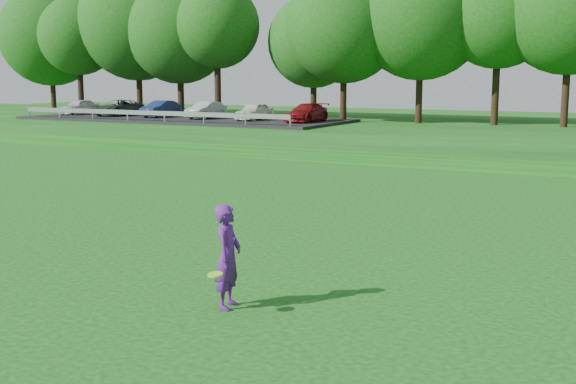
% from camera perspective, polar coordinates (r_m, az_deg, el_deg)
% --- Properties ---
extents(ground, '(140.00, 140.00, 0.00)m').
position_cam_1_polar(ground, '(12.72, -8.49, -8.38)').
color(ground, '#0D4711').
rests_on(ground, ground).
extents(berm, '(130.00, 30.00, 0.60)m').
position_cam_1_polar(berm, '(44.46, 18.49, 4.19)').
color(berm, '#0D4711').
rests_on(berm, ground).
extents(walking_path, '(130.00, 1.60, 0.04)m').
position_cam_1_polar(walking_path, '(30.83, 14.10, 1.85)').
color(walking_path, gray).
rests_on(walking_path, ground).
extents(treeline, '(104.00, 7.00, 15.00)m').
position_cam_1_polar(treeline, '(48.46, 19.79, 13.75)').
color(treeline, '#134510').
rests_on(treeline, berm).
extents(parking_lot, '(24.00, 9.00, 1.38)m').
position_cam_1_polar(parking_lot, '(52.88, -8.44, 6.12)').
color(parking_lot, black).
rests_on(parking_lot, berm).
extents(woman, '(0.55, 1.01, 1.74)m').
position_cam_1_polar(woman, '(11.96, -4.76, -5.12)').
color(woman, '#571C7E').
rests_on(woman, ground).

